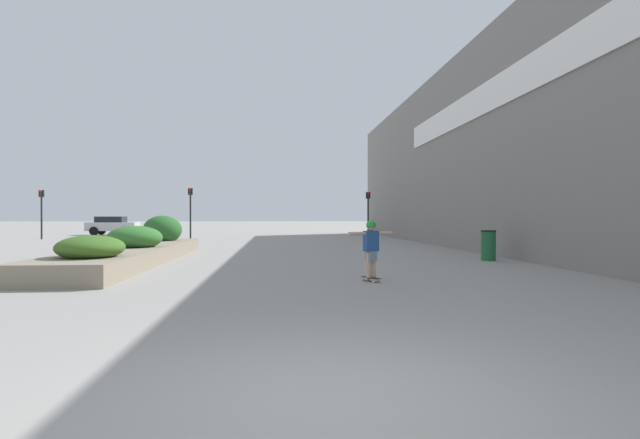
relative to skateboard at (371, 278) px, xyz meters
name	(u,v)px	position (x,y,z in m)	size (l,w,h in m)	color
ground_plane	(329,400)	(-1.73, -7.29, -0.07)	(300.00, 300.00, 0.00)	gray
building_wall_right	(473,148)	(6.28, 9.55, 4.39)	(0.67, 47.16, 8.89)	gray
planter_box	(137,247)	(-6.80, 5.67, 0.40)	(2.19, 12.25, 1.53)	gray
skateboard	(371,278)	(0.00, 0.00, 0.00)	(0.40, 0.59, 0.09)	black
skateboarder	(371,243)	(0.00, 0.00, 0.82)	(1.14, 0.59, 1.32)	tan
trash_bin	(488,245)	(4.96, 4.98, 0.45)	(0.50, 0.50, 1.03)	#1E5B33
car_leftmost	(467,226)	(12.46, 26.02, 0.70)	(4.58, 2.05, 1.45)	silver
car_center_left	(113,225)	(-15.37, 30.03, 0.73)	(3.84, 1.89, 1.49)	#BCBCC1
traffic_light_left	(190,204)	(-7.86, 22.07, 2.23)	(0.28, 0.30, 3.36)	black
traffic_light_right	(368,206)	(4.02, 22.24, 2.11)	(0.28, 0.30, 3.16)	black
traffic_light_far_left	(41,205)	(-17.50, 22.63, 2.14)	(0.28, 0.30, 3.21)	black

